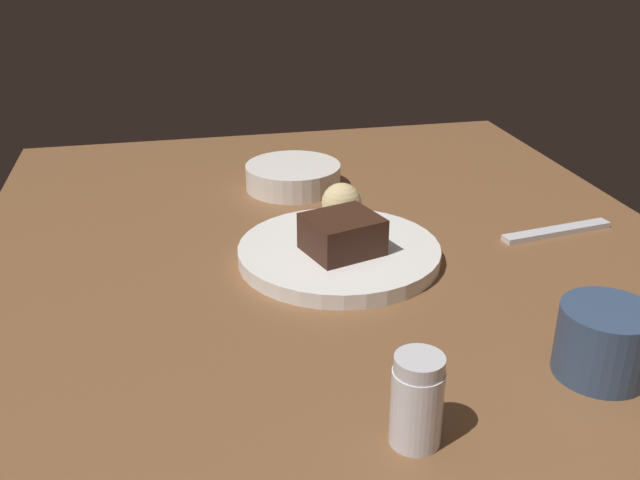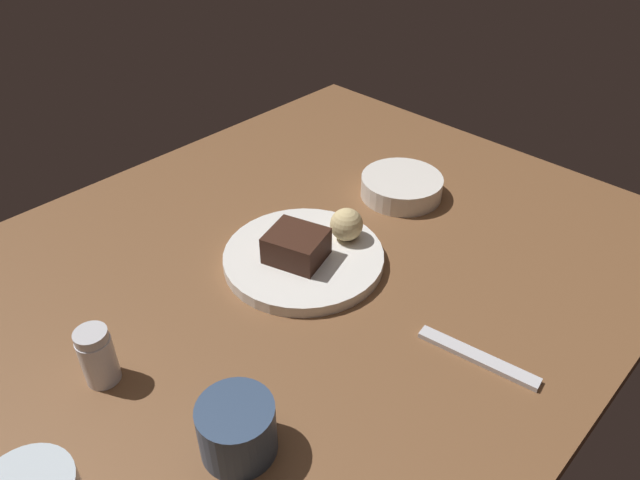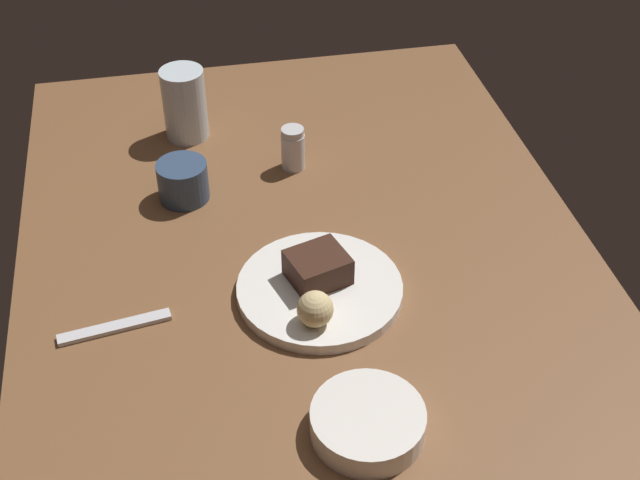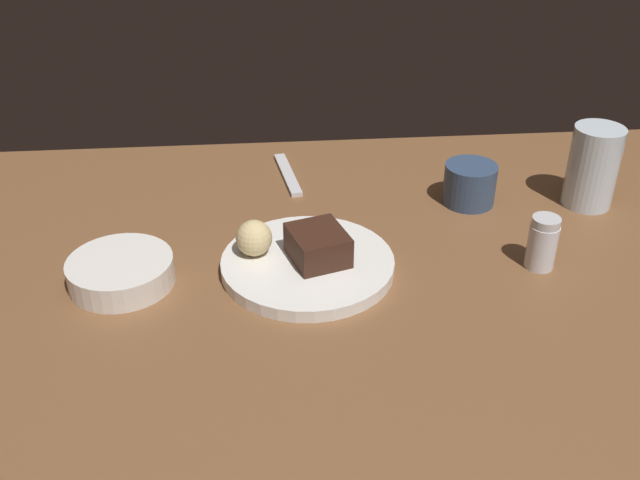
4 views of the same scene
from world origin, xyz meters
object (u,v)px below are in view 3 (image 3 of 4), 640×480
object	(u,v)px
dessert_plate	(320,289)
dessert_spoon	(115,327)
salt_shaker	(293,148)
bread_roll	(315,309)
chocolate_cake_slice	(319,267)
coffee_cup	(183,181)
water_glass	(185,104)
side_bowl	(368,422)

from	to	relation	value
dessert_plate	dessert_spoon	bearing A→B (deg)	-87.36
dessert_plate	salt_shaker	size ratio (longest dim) A/B	3.09
bread_roll	salt_shaker	distance (cm)	38.10
chocolate_cake_slice	coffee_cup	bearing A→B (deg)	-145.84
water_glass	coffee_cup	distance (cm)	18.43
salt_shaker	dessert_spoon	size ratio (longest dim) A/B	0.50
chocolate_cake_slice	side_bowl	size ratio (longest dim) A/B	0.57
side_bowl	dessert_spoon	size ratio (longest dim) A/B	0.91
bread_roll	dessert_spoon	size ratio (longest dim) A/B	0.32
bread_roll	chocolate_cake_slice	bearing A→B (deg)	165.77
dessert_plate	side_bowl	distance (cm)	24.21
water_glass	coffee_cup	bearing A→B (deg)	-6.18
bread_roll	dessert_spoon	distance (cm)	26.93
bread_roll	coffee_cup	size ratio (longest dim) A/B	0.61
side_bowl	coffee_cup	world-z (taller)	coffee_cup
bread_roll	water_glass	size ratio (longest dim) A/B	0.39
salt_shaker	dessert_spoon	bearing A→B (deg)	-42.65
salt_shaker	water_glass	size ratio (longest dim) A/B	0.59
water_glass	dessert_spoon	xyz separation A→B (cm)	(45.47, -13.33, -5.93)
salt_shaker	water_glass	world-z (taller)	water_glass
side_bowl	chocolate_cake_slice	bearing A→B (deg)	-178.29
salt_shaker	water_glass	bearing A→B (deg)	-128.77
salt_shaker	side_bowl	distance (cm)	55.21
dessert_plate	coffee_cup	world-z (taller)	coffee_cup
bread_roll	dessert_spoon	bearing A→B (deg)	-102.20
dessert_plate	side_bowl	size ratio (longest dim) A/B	1.69
chocolate_cake_slice	dessert_spoon	world-z (taller)	chocolate_cake_slice
dessert_spoon	coffee_cup	bearing A→B (deg)	-121.11
water_glass	dessert_plate	bearing A→B (deg)	18.51
dessert_plate	bread_roll	xyz separation A→B (cm)	(6.93, -2.06, 3.29)
water_glass	bread_roll	bearing A→B (deg)	13.99
bread_roll	side_bowl	bearing A→B (deg)	9.45
dessert_plate	coffee_cup	xyz separation A→B (cm)	(-26.12, -16.75, 2.30)
coffee_cup	dessert_spoon	distance (cm)	29.82
bread_roll	salt_shaker	world-z (taller)	salt_shaker
salt_shaker	side_bowl	size ratio (longest dim) A/B	0.55
salt_shaker	coffee_cup	distance (cm)	19.02
water_glass	side_bowl	bearing A→B (deg)	12.86
bread_roll	coffee_cup	bearing A→B (deg)	-156.04
bread_roll	water_glass	world-z (taller)	water_glass
bread_roll	water_glass	xyz separation A→B (cm)	(-51.11, -12.73, 2.13)
water_glass	coffee_cup	world-z (taller)	water_glass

